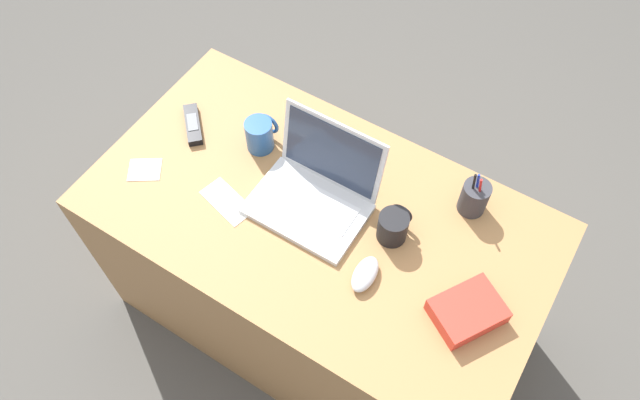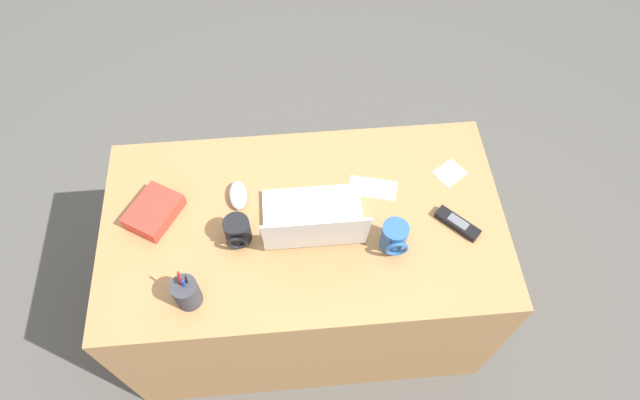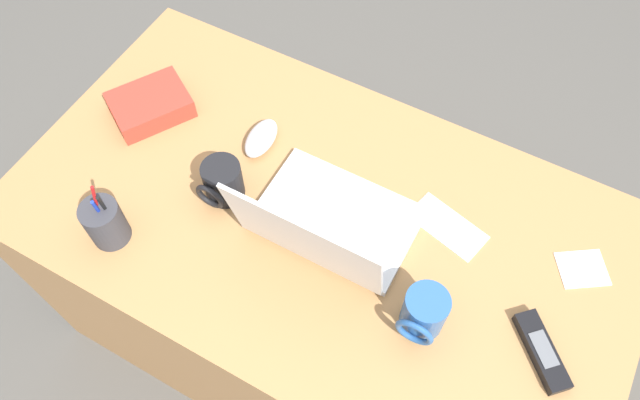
# 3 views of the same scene
# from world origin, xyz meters

# --- Properties ---
(ground_plane) EXTENTS (6.00, 6.00, 0.00)m
(ground_plane) POSITION_xyz_m (0.00, 0.00, 0.00)
(ground_plane) COLOR #4C4944
(desk) EXTENTS (1.35, 0.75, 0.72)m
(desk) POSITION_xyz_m (0.00, 0.00, 0.36)
(desk) COLOR #9E7042
(desk) RESTS_ON ground
(laptop) EXTENTS (0.33, 0.27, 0.24)m
(laptop) POSITION_xyz_m (-0.03, 0.04, 0.77)
(laptop) COLOR silver
(laptop) RESTS_ON desk
(computer_mouse) EXTENTS (0.07, 0.12, 0.04)m
(computer_mouse) POSITION_xyz_m (0.21, -0.11, 0.74)
(computer_mouse) COLOR silver
(computer_mouse) RESTS_ON desk
(coffee_mug_white) EXTENTS (0.08, 0.10, 0.11)m
(coffee_mug_white) POSITION_xyz_m (-0.28, 0.12, 0.77)
(coffee_mug_white) COLOR #26518C
(coffee_mug_white) RESTS_ON desk
(coffee_mug_tall) EXTENTS (0.09, 0.10, 0.09)m
(coffee_mug_tall) POSITION_xyz_m (0.21, 0.05, 0.77)
(coffee_mug_tall) COLOR black
(coffee_mug_tall) RESTS_ON desk
(cordless_phone) EXTENTS (0.14, 0.14, 0.03)m
(cordless_phone) POSITION_xyz_m (-0.51, 0.06, 0.73)
(cordless_phone) COLOR black
(cordless_phone) RESTS_ON desk
(pen_holder) EXTENTS (0.08, 0.08, 0.17)m
(pen_holder) POSITION_xyz_m (0.37, 0.25, 0.78)
(pen_holder) COLOR #333338
(pen_holder) RESTS_ON desk
(snack_bag) EXTENTS (0.21, 0.22, 0.05)m
(snack_bag) POSITION_xyz_m (0.49, -0.06, 0.75)
(snack_bag) COLOR red
(snack_bag) RESTS_ON desk
(paper_note_near_laptop) EXTENTS (0.13, 0.12, 0.00)m
(paper_note_near_laptop) POSITION_xyz_m (-0.53, -0.15, 0.72)
(paper_note_near_laptop) COLOR white
(paper_note_near_laptop) RESTS_ON desk
(paper_note_left) EXTENTS (0.18, 0.12, 0.00)m
(paper_note_left) POSITION_xyz_m (-0.25, -0.11, 0.72)
(paper_note_left) COLOR white
(paper_note_left) RESTS_ON desk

